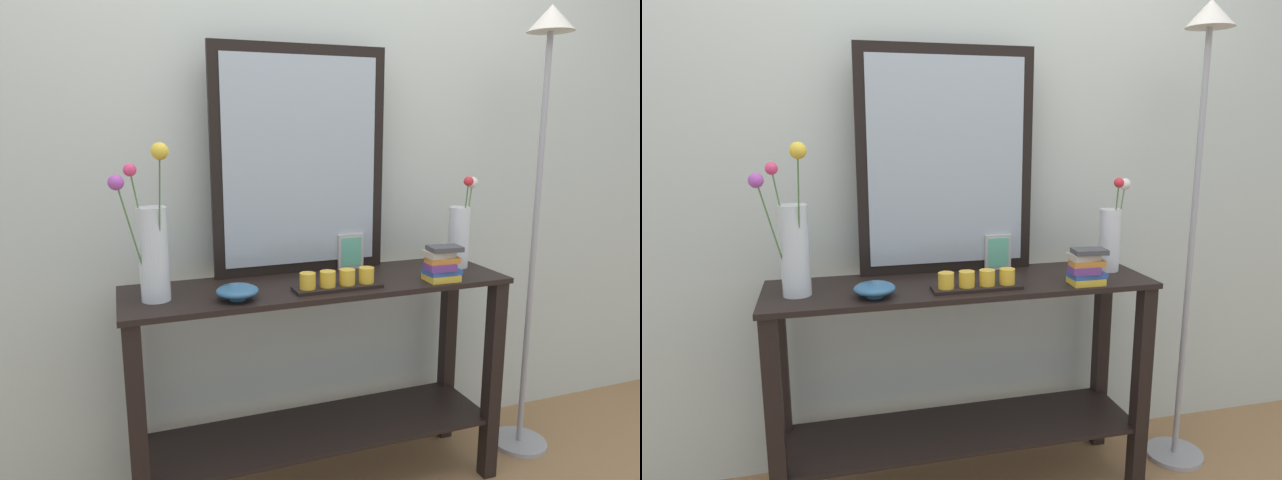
% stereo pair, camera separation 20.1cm
% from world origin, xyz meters
% --- Properties ---
extents(wall_back, '(6.40, 0.08, 2.70)m').
position_xyz_m(wall_back, '(0.00, 0.32, 1.35)').
color(wall_back, beige).
rests_on(wall_back, ground).
extents(console_table, '(1.41, 0.40, 0.84)m').
position_xyz_m(console_table, '(0.00, 0.00, 0.52)').
color(console_table, black).
rests_on(console_table, ground).
extents(mirror_leaning, '(0.68, 0.03, 0.86)m').
position_xyz_m(mirror_leaning, '(-0.02, 0.17, 1.27)').
color(mirror_leaning, black).
rests_on(mirror_leaning, console_table).
extents(tall_vase_left, '(0.18, 0.15, 0.51)m').
position_xyz_m(tall_vase_left, '(-0.58, -0.03, 1.03)').
color(tall_vase_left, silver).
rests_on(tall_vase_left, console_table).
extents(vase_right, '(0.13, 0.11, 0.37)m').
position_xyz_m(vase_right, '(0.61, 0.02, 0.98)').
color(vase_right, silver).
rests_on(vase_right, console_table).
extents(candle_tray, '(0.32, 0.09, 0.07)m').
position_xyz_m(candle_tray, '(0.03, -0.10, 0.87)').
color(candle_tray, black).
rests_on(candle_tray, console_table).
extents(picture_frame_small, '(0.11, 0.01, 0.14)m').
position_xyz_m(picture_frame_small, '(0.18, 0.15, 0.91)').
color(picture_frame_small, '#B7B2AD').
rests_on(picture_frame_small, console_table).
extents(decorative_bowl, '(0.14, 0.14, 0.05)m').
position_xyz_m(decorative_bowl, '(-0.33, -0.11, 0.87)').
color(decorative_bowl, '#2D5B84').
rests_on(decorative_bowl, console_table).
extents(book_stack, '(0.14, 0.10, 0.13)m').
position_xyz_m(book_stack, '(0.43, -0.14, 0.90)').
color(book_stack, gold).
rests_on(book_stack, console_table).
extents(floor_lamp, '(0.24, 0.24, 1.86)m').
position_xyz_m(floor_lamp, '(0.94, -0.02, 1.26)').
color(floor_lamp, '#9E9EA3').
rests_on(floor_lamp, ground).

